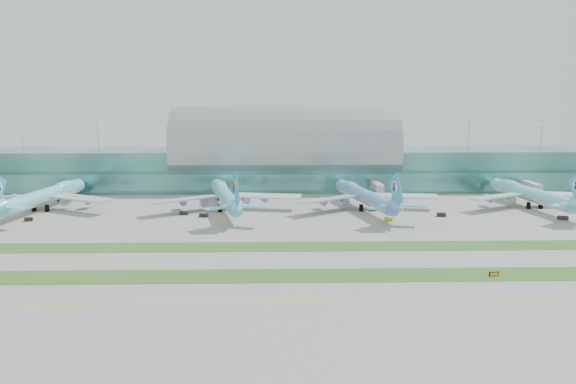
{
  "coord_description": "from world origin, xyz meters",
  "views": [
    {
      "loc": [
        -5.38,
        -173.15,
        47.28
      ],
      "look_at": [
        0.0,
        55.0,
        9.0
      ],
      "focal_mm": 35.0,
      "sensor_mm": 36.0,
      "label": 1
    }
  ],
  "objects_px": {
    "airliner_b": "(225,195)",
    "taxiway_sign_east": "(494,274)",
    "airliner_c": "(364,195)",
    "airliner_a": "(45,195)",
    "airliner_d": "(530,193)",
    "terminal": "(285,160)"
  },
  "relations": [
    {
      "from": "airliner_b",
      "to": "taxiway_sign_east",
      "type": "distance_m",
      "value": 123.08
    },
    {
      "from": "terminal",
      "to": "airliner_b",
      "type": "relative_size",
      "value": 4.61
    },
    {
      "from": "terminal",
      "to": "airliner_c",
      "type": "height_order",
      "value": "terminal"
    },
    {
      "from": "airliner_b",
      "to": "airliner_c",
      "type": "height_order",
      "value": "airliner_b"
    },
    {
      "from": "airliner_b",
      "to": "airliner_d",
      "type": "relative_size",
      "value": 1.03
    },
    {
      "from": "airliner_b",
      "to": "airliner_a",
      "type": "bearing_deg",
      "value": 166.17
    },
    {
      "from": "airliner_b",
      "to": "terminal",
      "type": "bearing_deg",
      "value": 55.45
    },
    {
      "from": "terminal",
      "to": "airliner_c",
      "type": "bearing_deg",
      "value": -63.27
    },
    {
      "from": "airliner_b",
      "to": "airliner_c",
      "type": "xyz_separation_m",
      "value": [
        59.56,
        -0.36,
        -0.15
      ]
    },
    {
      "from": "airliner_a",
      "to": "airliner_c",
      "type": "bearing_deg",
      "value": 6.53
    },
    {
      "from": "airliner_c",
      "to": "airliner_d",
      "type": "xyz_separation_m",
      "value": [
        73.6,
        3.28,
        -0.05
      ]
    },
    {
      "from": "airliner_b",
      "to": "airliner_c",
      "type": "bearing_deg",
      "value": -12.61
    },
    {
      "from": "airliner_a",
      "to": "airliner_c",
      "type": "distance_m",
      "value": 136.91
    },
    {
      "from": "airliner_d",
      "to": "taxiway_sign_east",
      "type": "relative_size",
      "value": 25.48
    },
    {
      "from": "taxiway_sign_east",
      "to": "airliner_a",
      "type": "bearing_deg",
      "value": 140.41
    },
    {
      "from": "terminal",
      "to": "taxiway_sign_east",
      "type": "height_order",
      "value": "terminal"
    },
    {
      "from": "airliner_a",
      "to": "airliner_d",
      "type": "xyz_separation_m",
      "value": [
        210.49,
        0.8,
        -0.22
      ]
    },
    {
      "from": "terminal",
      "to": "taxiway_sign_east",
      "type": "relative_size",
      "value": 120.6
    },
    {
      "from": "terminal",
      "to": "airliner_b",
      "type": "xyz_separation_m",
      "value": [
        -26.64,
        -65.0,
        -7.92
      ]
    },
    {
      "from": "airliner_c",
      "to": "taxiway_sign_east",
      "type": "relative_size",
      "value": 25.49
    },
    {
      "from": "airliner_c",
      "to": "airliner_a",
      "type": "bearing_deg",
      "value": 166.33
    },
    {
      "from": "airliner_a",
      "to": "airliner_b",
      "type": "bearing_deg",
      "value": 6.0
    }
  ]
}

